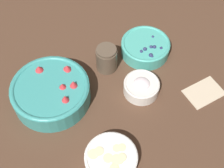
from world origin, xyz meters
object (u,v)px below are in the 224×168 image
(bowl_cream, at_px, (141,86))
(jar_chocolate, at_px, (107,59))
(bowl_blueberries, at_px, (145,47))
(bowl_strawberries, at_px, (51,91))
(bowl_bananas, at_px, (111,159))

(bowl_cream, relative_size, jar_chocolate, 1.25)
(bowl_blueberries, height_order, jar_chocolate, jar_chocolate)
(bowl_strawberries, distance_m, bowl_blueberries, 0.39)
(bowl_strawberries, xyz_separation_m, jar_chocolate, (0.23, -0.05, -0.00))
(bowl_strawberries, relative_size, jar_chocolate, 2.65)
(bowl_strawberries, height_order, bowl_blueberries, bowl_strawberries)
(bowl_strawberries, height_order, bowl_bananas, bowl_strawberries)
(bowl_bananas, bearing_deg, bowl_cream, 18.96)
(bowl_bananas, relative_size, jar_chocolate, 1.60)
(bowl_cream, xyz_separation_m, jar_chocolate, (0.00, 0.16, 0.02))
(bowl_strawberries, xyz_separation_m, bowl_cream, (0.22, -0.21, -0.02))
(bowl_strawberries, bearing_deg, bowl_bananas, -97.90)
(bowl_bananas, bearing_deg, jar_chocolate, 43.38)
(bowl_blueberries, relative_size, bowl_bananas, 1.15)
(bowl_blueberries, bearing_deg, jar_chocolate, 157.20)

